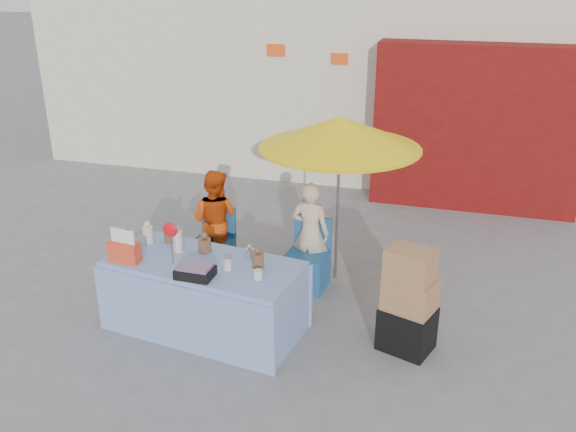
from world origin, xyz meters
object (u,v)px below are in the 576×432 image
(market_table, at_px, (204,294))
(box_stack, at_px, (408,304))
(chair_right, at_px, (307,267))
(vendor_orange, at_px, (215,221))
(vendor_beige, at_px, (310,233))
(chair_left, at_px, (213,255))
(umbrella, at_px, (340,133))

(market_table, xyz_separation_m, box_stack, (2.14, 0.22, 0.11))
(chair_right, relative_size, vendor_orange, 0.63)
(market_table, height_order, chair_right, market_table)
(vendor_beige, xyz_separation_m, box_stack, (1.32, -1.14, -0.13))
(chair_left, xyz_separation_m, chair_right, (1.25, 0.00, 0.00))
(chair_left, bearing_deg, chair_right, 4.29)
(market_table, xyz_separation_m, vendor_beige, (0.82, 1.35, 0.24))
(market_table, distance_m, chair_left, 1.30)
(market_table, distance_m, vendor_beige, 1.60)
(vendor_orange, height_order, box_stack, vendor_orange)
(chair_right, xyz_separation_m, vendor_beige, (-0.00, 0.13, 0.40))
(box_stack, bearing_deg, chair_right, 142.66)
(chair_left, distance_m, vendor_orange, 0.44)
(market_table, height_order, chair_left, market_table)
(vendor_orange, distance_m, box_stack, 2.81)
(chair_right, bearing_deg, vendor_orange, 178.16)
(chair_right, height_order, box_stack, box_stack)
(market_table, relative_size, box_stack, 1.95)
(chair_left, relative_size, vendor_orange, 0.63)
(umbrella, bearing_deg, chair_left, -169.60)
(chair_right, distance_m, umbrella, 1.69)
(vendor_orange, distance_m, umbrella, 1.98)
(chair_right, xyz_separation_m, vendor_orange, (-1.25, 0.13, 0.42))
(chair_left, distance_m, vendor_beige, 1.32)
(chair_left, distance_m, box_stack, 2.77)
(market_table, relative_size, vendor_orange, 1.64)
(chair_left, xyz_separation_m, vendor_orange, (-0.00, 0.13, 0.42))
(umbrella, relative_size, box_stack, 1.85)
(vendor_orange, distance_m, vendor_beige, 1.25)
(chair_left, distance_m, chair_right, 1.25)
(vendor_orange, bearing_deg, box_stack, 160.38)
(vendor_orange, xyz_separation_m, vendor_beige, (1.25, 0.00, -0.02))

